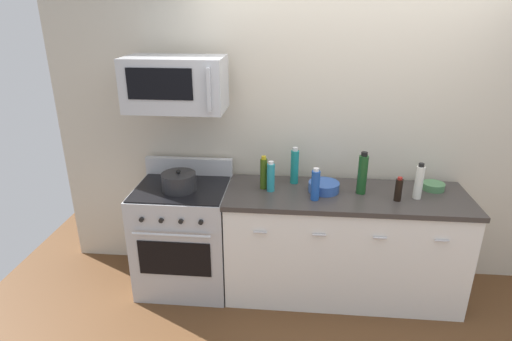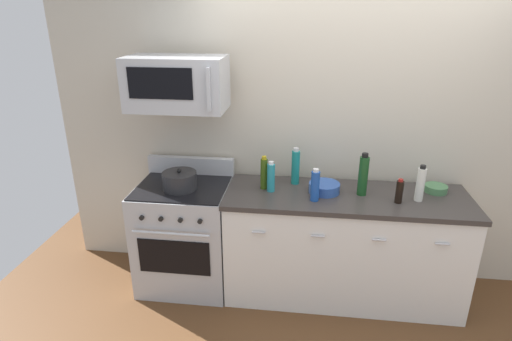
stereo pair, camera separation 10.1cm
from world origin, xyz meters
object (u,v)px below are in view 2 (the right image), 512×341
at_px(bottle_sparkling_teal, 296,167).
at_px(range_oven, 186,234).
at_px(bottle_wine_green, 363,175).
at_px(bottle_dish_soap, 271,177).
at_px(bowl_blue_mixing, 324,187).
at_px(bowl_green_glaze, 436,188).
at_px(microwave, 177,83).
at_px(bottle_soda_blue, 315,186).
at_px(bottle_vinegar_white, 420,184).
at_px(bottle_soy_sauce_dark, 399,192).
at_px(stockpot, 180,181).
at_px(bottle_olive_oil, 264,173).

bearing_deg(bottle_sparkling_teal, range_oven, -169.06).
height_order(bottle_wine_green, bottle_dish_soap, bottle_wine_green).
relative_size(bottle_dish_soap, bowl_blue_mixing, 1.03).
bearing_deg(bottle_wine_green, bottle_dish_soap, -178.07).
distance_m(bottle_dish_soap, bowl_blue_mixing, 0.43).
distance_m(range_oven, bottle_dish_soap, 0.93).
bearing_deg(bowl_green_glaze, range_oven, -175.89).
height_order(microwave, bottle_soda_blue, microwave).
bearing_deg(microwave, bottle_dish_soap, -3.75).
relative_size(bottle_soda_blue, bottle_vinegar_white, 0.90).
xyz_separation_m(range_oven, bottle_soy_sauce_dark, (1.70, -0.09, 0.54)).
bearing_deg(stockpot, bottle_dish_soap, 3.94).
distance_m(bottle_wine_green, bottle_soda_blue, 0.40).
height_order(bottle_dish_soap, bowl_blue_mixing, bottle_dish_soap).
distance_m(range_oven, bottle_wine_green, 1.56).
bearing_deg(bottle_soy_sauce_dark, bottle_olive_oil, 172.52).
height_order(bottle_vinegar_white, bowl_green_glaze, bottle_vinegar_white).
distance_m(range_oven, bottle_vinegar_white, 1.95).
relative_size(range_oven, bottle_dish_soap, 4.27).
bearing_deg(bottle_soda_blue, bowl_green_glaze, 16.20).
xyz_separation_m(bottle_sparkling_teal, bowl_green_glaze, (1.11, -0.03, -0.12)).
relative_size(bottle_olive_oil, bowl_green_glaze, 1.58).
bearing_deg(range_oven, bottle_soy_sauce_dark, -3.11).
xyz_separation_m(bottle_olive_oil, bottle_wine_green, (0.77, -0.02, 0.03)).
bearing_deg(bottle_wine_green, bottle_soda_blue, -157.33).
bearing_deg(bottle_soy_sauce_dark, bottle_wine_green, 156.31).
bearing_deg(bottle_olive_oil, range_oven, -176.33).
bearing_deg(bowl_blue_mixing, bottle_sparkling_teal, 147.90).
height_order(bottle_soda_blue, bowl_blue_mixing, bottle_soda_blue).
distance_m(bottle_soy_sauce_dark, bottle_vinegar_white, 0.17).
bearing_deg(bottle_soda_blue, range_oven, 172.99).
bearing_deg(bottle_wine_green, bottle_soy_sauce_dark, -23.69).
bearing_deg(bottle_soda_blue, bottle_vinegar_white, 7.14).
bearing_deg(bowl_blue_mixing, range_oven, -178.56).
relative_size(bottle_sparkling_teal, bottle_soy_sauce_dark, 1.64).
xyz_separation_m(bowl_blue_mixing, bowl_green_glaze, (0.88, 0.12, -0.01)).
xyz_separation_m(bottle_wine_green, bowl_blue_mixing, (-0.29, 0.01, -0.12)).
xyz_separation_m(bottle_sparkling_teal, bottle_soda_blue, (0.16, -0.31, -0.03)).
bearing_deg(bottle_sparkling_teal, bottle_soda_blue, -62.75).
distance_m(bottle_sparkling_teal, bottle_vinegar_white, 0.96).
height_order(microwave, bottle_olive_oil, microwave).
bearing_deg(bottle_sparkling_teal, bottle_wine_green, -16.54).
bearing_deg(bottle_dish_soap, bottle_olive_oil, 142.77).
relative_size(bottle_soda_blue, bottle_soy_sauce_dark, 1.35).
bearing_deg(bowl_green_glaze, microwave, -177.15).
bearing_deg(bottle_dish_soap, bottle_soda_blue, -20.54).
distance_m(bottle_sparkling_teal, stockpot, 0.95).
height_order(bottle_soda_blue, bottle_dish_soap, bottle_soda_blue).
bearing_deg(bottle_sparkling_teal, bottle_soy_sauce_dark, -18.96).
bearing_deg(bottle_soda_blue, microwave, 170.65).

